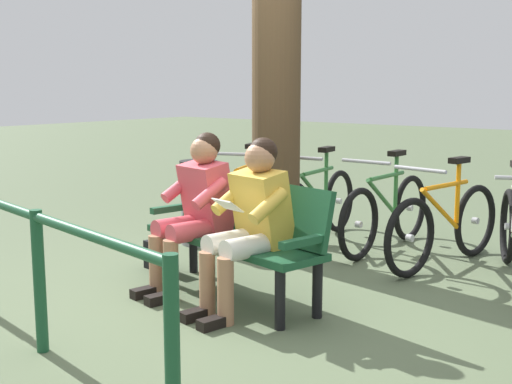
% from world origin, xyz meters
% --- Properties ---
extents(ground_plane, '(40.00, 40.00, 0.00)m').
position_xyz_m(ground_plane, '(0.00, 0.00, 0.00)').
color(ground_plane, '#566647').
extents(bench, '(1.66, 0.78, 0.87)m').
position_xyz_m(bench, '(0.09, -0.08, 0.51)').
color(bench, '#194C2D').
rests_on(bench, ground).
extents(person_reading, '(0.54, 0.81, 1.20)m').
position_xyz_m(person_reading, '(-0.19, 0.14, 0.66)').
color(person_reading, gold).
rests_on(person_reading, ground).
extents(person_companion, '(0.54, 0.81, 1.20)m').
position_xyz_m(person_companion, '(0.43, 0.01, 0.66)').
color(person_companion, '#D84C59').
rests_on(person_companion, ground).
extents(handbag, '(0.32, 0.18, 0.24)m').
position_xyz_m(handbag, '(1.05, -0.20, 0.12)').
color(handbag, black).
rests_on(handbag, ground).
extents(tree_trunk, '(0.44, 0.44, 3.23)m').
position_xyz_m(tree_trunk, '(0.59, -1.22, 1.61)').
color(tree_trunk, '#4C3823').
rests_on(tree_trunk, ground).
extents(litter_bin, '(0.37, 0.37, 0.83)m').
position_xyz_m(litter_bin, '(1.43, -1.09, 0.41)').
color(litter_bin, slate).
rests_on(litter_bin, ground).
extents(bicycle_blue, '(0.48, 1.67, 0.94)m').
position_xyz_m(bicycle_blue, '(-0.79, -1.79, 0.36)').
color(bicycle_blue, black).
rests_on(bicycle_blue, ground).
extents(bicycle_red, '(0.48, 1.68, 0.94)m').
position_xyz_m(bicycle_red, '(-0.13, -2.00, 0.36)').
color(bicycle_red, black).
rests_on(bicycle_red, ground).
extents(bicycle_purple, '(0.48, 1.68, 0.94)m').
position_xyz_m(bicycle_purple, '(0.58, -1.90, 0.36)').
color(bicycle_purple, black).
rests_on(bicycle_purple, ground).
extents(bicycle_green, '(0.71, 1.59, 0.94)m').
position_xyz_m(bicycle_green, '(1.37, -1.75, 0.36)').
color(bicycle_green, black).
rests_on(bicycle_green, ground).
extents(railing_fence, '(2.70, 0.53, 0.85)m').
position_xyz_m(railing_fence, '(0.33, 1.45, 0.58)').
color(railing_fence, '#194C2D').
rests_on(railing_fence, ground).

